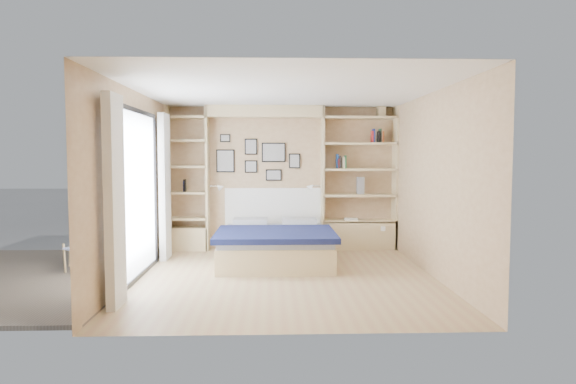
{
  "coord_description": "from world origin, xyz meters",
  "views": [
    {
      "loc": [
        -0.2,
        -6.85,
        1.63
      ],
      "look_at": [
        0.06,
        0.9,
        1.09
      ],
      "focal_mm": 32.0,
      "sensor_mm": 36.0,
      "label": 1
    }
  ],
  "objects": [
    {
      "name": "ground",
      "position": [
        0.0,
        0.0,
        0.0
      ],
      "size": [
        4.5,
        4.5,
        0.0
      ],
      "primitive_type": "plane",
      "color": "tan",
      "rests_on": "ground"
    },
    {
      "name": "deck_chair",
      "position": [
        -2.9,
        0.68,
        0.43
      ],
      "size": [
        0.73,
        0.99,
        0.9
      ],
      "rotation": [
        0.0,
        0.0,
        0.25
      ],
      "color": "tan",
      "rests_on": "ground"
    },
    {
      "name": "deck",
      "position": [
        -3.6,
        0.0,
        0.0
      ],
      "size": [
        3.2,
        4.0,
        0.05
      ],
      "primitive_type": "cube",
      "color": "#67594C",
      "rests_on": "ground"
    },
    {
      "name": "reading_lamps",
      "position": [
        -0.3,
        2.0,
        1.1
      ],
      "size": [
        1.92,
        0.12,
        0.15
      ],
      "color": "silver",
      "rests_on": "ground"
    },
    {
      "name": "bed",
      "position": [
        -0.13,
        1.05,
        0.28
      ],
      "size": [
        1.76,
        2.28,
        1.07
      ],
      "color": "beige",
      "rests_on": "ground"
    },
    {
      "name": "shelf_decor",
      "position": [
        1.24,
        2.07,
        1.72
      ],
      "size": [
        3.53,
        0.23,
        2.03
      ],
      "color": "#A51E1E",
      "rests_on": "ground"
    },
    {
      "name": "photo_gallery",
      "position": [
        -0.45,
        2.22,
        1.6
      ],
      "size": [
        1.48,
        0.02,
        0.82
      ],
      "color": "black",
      "rests_on": "ground"
    },
    {
      "name": "room_shell",
      "position": [
        -0.39,
        1.52,
        1.08
      ],
      "size": [
        4.5,
        4.5,
        4.5
      ],
      "color": "tan",
      "rests_on": "ground"
    }
  ]
}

